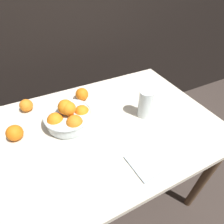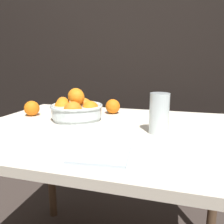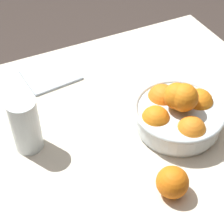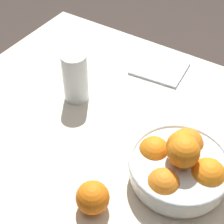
% 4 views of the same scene
% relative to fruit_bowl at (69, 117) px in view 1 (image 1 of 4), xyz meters
% --- Properties ---
extents(ground_plane, '(12.00, 12.00, 0.00)m').
position_rel_fruit_bowl_xyz_m(ground_plane, '(0.18, -0.09, -0.83)').
color(ground_plane, '#3D332D').
extents(dining_table, '(1.13, 0.82, 0.78)m').
position_rel_fruit_bowl_xyz_m(dining_table, '(0.18, -0.09, -0.15)').
color(dining_table, beige).
rests_on(dining_table, ground_plane).
extents(fruit_bowl, '(0.25, 0.25, 0.15)m').
position_rel_fruit_bowl_xyz_m(fruit_bowl, '(0.00, 0.00, 0.00)').
color(fruit_bowl, silver).
rests_on(fruit_bowl, dining_table).
extents(juice_glass, '(0.07, 0.07, 0.16)m').
position_rel_fruit_bowl_xyz_m(juice_glass, '(0.39, -0.11, 0.02)').
color(juice_glass, '#F4A314').
rests_on(juice_glass, dining_table).
extents(orange_loose_near_bowl, '(0.08, 0.08, 0.08)m').
position_rel_fruit_bowl_xyz_m(orange_loose_near_bowl, '(-0.26, 0.02, -0.01)').
color(orange_loose_near_bowl, orange).
rests_on(orange_loose_near_bowl, dining_table).
extents(orange_loose_front, '(0.08, 0.08, 0.08)m').
position_rel_fruit_bowl_xyz_m(orange_loose_front, '(0.13, 0.18, -0.01)').
color(orange_loose_front, orange).
rests_on(orange_loose_front, dining_table).
extents(orange_loose_aside, '(0.07, 0.07, 0.07)m').
position_rel_fruit_bowl_xyz_m(orange_loose_aside, '(-0.19, 0.22, -0.02)').
color(orange_loose_aside, orange).
rests_on(orange_loose_aside, dining_table).
extents(napkin, '(0.18, 0.16, 0.01)m').
position_rel_fruit_bowl_xyz_m(napkin, '(0.24, -0.37, -0.05)').
color(napkin, silver).
rests_on(napkin, dining_table).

